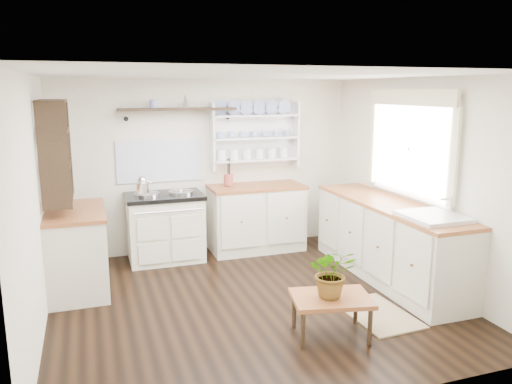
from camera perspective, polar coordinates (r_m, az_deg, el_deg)
floor at (r=5.34m, az=-0.54°, el=-12.25°), size 4.00×3.80×0.01m
wall_back at (r=6.79m, az=-5.59°, el=2.98°), size 4.00×0.02×2.30m
wall_right at (r=5.92m, az=18.16°, el=1.18°), size 0.02×3.80×2.30m
wall_left at (r=4.78m, az=-24.01°, el=-1.64°), size 0.02×3.80×2.30m
ceiling at (r=4.89m, az=-0.59°, el=13.23°), size 4.00×3.80×0.01m
window at (r=5.95m, az=17.15°, el=5.33°), size 0.08×1.55×1.22m
aga_cooker at (r=6.51m, az=-10.32°, el=-3.92°), size 0.97×0.67×0.90m
back_cabinets at (r=6.81m, az=0.03°, el=-2.86°), size 1.27×0.63×0.90m
right_cabinets at (r=5.98m, az=14.86°, el=-5.32°), size 0.62×2.43×0.90m
belfast_sink at (r=5.31m, az=19.51°, el=-3.92°), size 0.55×0.60×0.45m
left_cabinets at (r=5.80m, az=-19.74°, el=-6.16°), size 0.62×1.13×0.90m
plate_rack at (r=6.89m, az=-0.28°, el=6.55°), size 1.20×0.22×0.90m
high_shelf at (r=6.52m, az=-8.94°, el=9.24°), size 1.50×0.29×0.16m
left_shelving at (r=5.59m, az=-21.94°, el=4.48°), size 0.28×0.80×1.05m
kettle at (r=6.23m, az=-12.90°, el=0.84°), size 0.16×0.16×0.20m
utensil_crock at (r=6.67m, az=-3.16°, el=1.41°), size 0.13×0.13×0.15m
center_table at (r=4.56m, az=8.59°, el=-12.24°), size 0.77×0.62×0.37m
potted_plant at (r=4.46m, az=8.70°, el=-9.05°), size 0.50×0.46×0.45m
floor_rug at (r=5.16m, az=13.73°, el=-13.39°), size 0.59×0.87×0.02m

